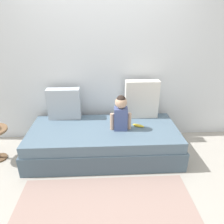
{
  "coord_description": "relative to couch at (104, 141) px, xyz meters",
  "views": [
    {
      "loc": [
        -0.01,
        -2.51,
        1.83
      ],
      "look_at": [
        0.12,
        0.0,
        0.68
      ],
      "focal_mm": 32.49,
      "sensor_mm": 36.0,
      "label": 1
    }
  ],
  "objects": [
    {
      "name": "toddler",
      "position": [
        0.24,
        -0.03,
        0.47
      ],
      "size": [
        0.29,
        0.16,
        0.5
      ],
      "color": "#4C5B93",
      "rests_on": "couch"
    },
    {
      "name": "floor_rug",
      "position": [
        0.0,
        -1.02,
        -0.21
      ],
      "size": [
        1.93,
        1.0,
        0.01
      ],
      "primitive_type": "cube",
      "color": "tan",
      "rests_on": "ground"
    },
    {
      "name": "throw_pillow_right",
      "position": [
        0.59,
        0.37,
        0.51
      ],
      "size": [
        0.5,
        0.16,
        0.58
      ],
      "primitive_type": "cube",
      "color": "silver",
      "rests_on": "couch"
    },
    {
      "name": "back_wall",
      "position": [
        0.0,
        0.6,
        0.96
      ],
      "size": [
        5.35,
        0.1,
        2.34
      ],
      "primitive_type": "cube",
      "color": "silver",
      "rests_on": "ground"
    },
    {
      "name": "throw_pillow_left",
      "position": [
        -0.59,
        0.37,
        0.45
      ],
      "size": [
        0.49,
        0.16,
        0.47
      ],
      "primitive_type": "cube",
      "color": "#B2BCC6",
      "rests_on": "couch"
    },
    {
      "name": "banana",
      "position": [
        0.5,
        0.02,
        0.24
      ],
      "size": [
        0.17,
        0.12,
        0.04
      ],
      "primitive_type": "ellipsoid",
      "rotation": [
        0.0,
        0.0,
        -0.49
      ],
      "color": "yellow",
      "rests_on": "couch"
    },
    {
      "name": "ground_plane",
      "position": [
        0.0,
        0.0,
        -0.21
      ],
      "size": [
        12.0,
        12.0,
        0.0
      ],
      "primitive_type": "plane",
      "color": "#B2ADA3"
    },
    {
      "name": "couch",
      "position": [
        0.0,
        0.0,
        0.0
      ],
      "size": [
        2.15,
        0.94,
        0.43
      ],
      "color": "#495F70",
      "rests_on": "ground"
    }
  ]
}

